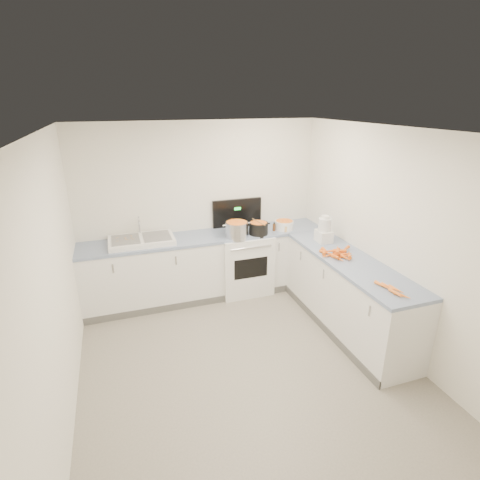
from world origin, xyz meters
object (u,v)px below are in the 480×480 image
object	(u,v)px
stove	(243,261)
mixing_bowl	(284,225)
extract_bottle	(274,227)
food_processor	(324,231)
sink	(142,240)
steel_pot	(237,230)
black_pot	(258,229)
spice_jar	(286,229)

from	to	relation	value
stove	mixing_bowl	world-z (taller)	stove
extract_bottle	food_processor	world-z (taller)	food_processor
sink	steel_pot	world-z (taller)	sink
black_pot	steel_pot	bearing A→B (deg)	-179.21
sink	steel_pot	size ratio (longest dim) A/B	2.67
stove	steel_pot	size ratio (longest dim) A/B	4.22
sink	steel_pot	distance (m)	1.31
stove	food_processor	size ratio (longest dim) A/B	3.67
sink	mixing_bowl	distance (m)	2.07
stove	mixing_bowl	distance (m)	0.82
mixing_bowl	spice_jar	xyz separation A→B (m)	(-0.03, -0.12, -0.02)
stove	sink	distance (m)	1.54
extract_bottle	sink	bearing A→B (deg)	176.32
spice_jar	steel_pot	bearing A→B (deg)	177.67
stove	food_processor	world-z (taller)	stove
stove	sink	size ratio (longest dim) A/B	1.58
extract_bottle	stove	bearing A→B (deg)	166.52
steel_pot	black_pot	size ratio (longest dim) A/B	1.19
black_pot	extract_bottle	world-z (taller)	black_pot
sink	black_pot	bearing A→B (deg)	-6.29
black_pot	spice_jar	size ratio (longest dim) A/B	3.08
steel_pot	spice_jar	distance (m)	0.74
extract_bottle	mixing_bowl	bearing A→B (deg)	7.90
food_processor	mixing_bowl	bearing A→B (deg)	113.11
sink	black_pot	size ratio (longest dim) A/B	3.18
sink	food_processor	size ratio (longest dim) A/B	2.32
black_pot	food_processor	world-z (taller)	food_processor
mixing_bowl	food_processor	distance (m)	0.72
black_pot	mixing_bowl	size ratio (longest dim) A/B	0.97
steel_pot	spice_jar	size ratio (longest dim) A/B	3.67
mixing_bowl	spice_jar	size ratio (longest dim) A/B	3.18
stove	sink	xyz separation A→B (m)	(-1.45, 0.02, 0.50)
sink	food_processor	world-z (taller)	food_processor
steel_pot	black_pot	bearing A→B (deg)	0.79
steel_pot	sink	bearing A→B (deg)	171.92
stove	extract_bottle	distance (m)	0.69
spice_jar	food_processor	size ratio (longest dim) A/B	0.24
stove	steel_pot	world-z (taller)	stove
stove	steel_pot	bearing A→B (deg)	-133.10
steel_pot	mixing_bowl	size ratio (longest dim) A/B	1.15
stove	black_pot	xyz separation A→B (m)	(0.17, -0.16, 0.54)
spice_jar	food_processor	xyz separation A→B (m)	(0.31, -0.54, 0.12)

